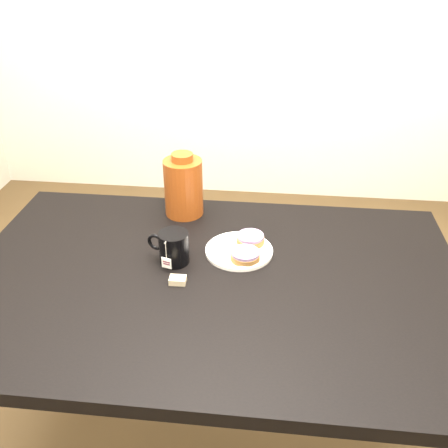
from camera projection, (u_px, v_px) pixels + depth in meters
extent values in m
plane|color=brown|center=(214.00, 447.00, 1.77)|extent=(4.00, 4.00, 0.00)
cube|color=black|center=(212.00, 283.00, 1.40)|extent=(1.40, 0.90, 0.04)
cylinder|color=black|center=(66.00, 288.00, 1.98)|extent=(0.06, 0.06, 0.71)
cylinder|color=black|center=(396.00, 311.00, 1.86)|extent=(0.06, 0.06, 0.71)
cylinder|color=white|center=(239.00, 251.00, 1.49)|extent=(0.20, 0.20, 0.01)
torus|color=white|center=(239.00, 249.00, 1.49)|extent=(0.20, 0.20, 0.01)
cylinder|color=brown|center=(250.00, 240.00, 1.51)|extent=(0.09, 0.09, 0.02)
cylinder|color=gray|center=(251.00, 236.00, 1.51)|extent=(0.08, 0.08, 0.01)
cylinder|color=brown|center=(245.00, 257.00, 1.44)|extent=(0.12, 0.12, 0.02)
cylinder|color=gray|center=(245.00, 253.00, 1.43)|extent=(0.11, 0.11, 0.01)
cylinder|color=black|center=(174.00, 248.00, 1.43)|extent=(0.11, 0.11, 0.10)
cylinder|color=black|center=(173.00, 236.00, 1.41)|extent=(0.07, 0.07, 0.00)
torus|color=black|center=(156.00, 242.00, 1.44)|extent=(0.05, 0.02, 0.05)
cylinder|color=beige|center=(166.00, 250.00, 1.38)|extent=(0.00, 0.00, 0.05)
cube|color=white|center=(167.00, 263.00, 1.40)|extent=(0.03, 0.01, 0.03)
cube|color=#C6B793|center=(178.00, 280.00, 1.36)|extent=(0.05, 0.03, 0.02)
cylinder|color=#5D240C|center=(184.00, 187.00, 1.65)|extent=(0.15, 0.15, 0.19)
cylinder|color=#5D240C|center=(182.00, 157.00, 1.59)|extent=(0.07, 0.07, 0.02)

